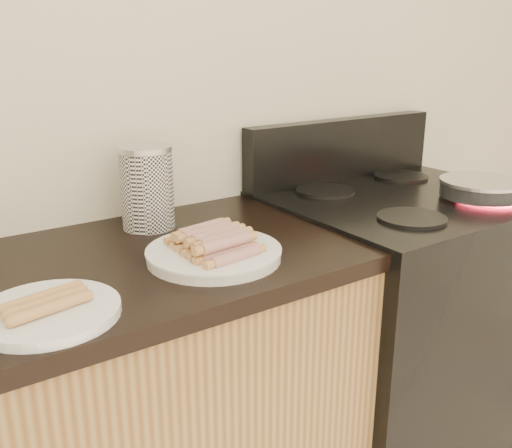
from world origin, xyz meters
TOP-DOWN VIEW (x-y plane):
  - wall_back at (0.00, 2.00)m, footprint 4.00×0.04m
  - stove at (0.78, 1.68)m, footprint 0.76×0.65m
  - stove_panel at (0.78, 1.96)m, footprint 0.76×0.06m
  - burner_near_left at (0.61, 1.51)m, footprint 0.18×0.18m
  - burner_near_right at (0.95, 1.51)m, footprint 0.18×0.18m
  - burner_far_left at (0.61, 1.84)m, footprint 0.18×0.18m
  - burner_far_right at (0.95, 1.84)m, footprint 0.18×0.18m
  - frying_pan at (0.93, 1.52)m, footprint 0.24×0.40m
  - main_plate at (0.06, 1.58)m, footprint 0.33×0.33m
  - side_plate at (-0.32, 1.51)m, footprint 0.28×0.28m
  - hotdog_pile at (0.06, 1.58)m, footprint 0.12×0.20m
  - plain_sausages at (-0.32, 1.51)m, footprint 0.14×0.10m
  - canister at (0.03, 1.87)m, footprint 0.14×0.14m

SIDE VIEW (x-z plane):
  - stove at x=0.78m, z-range 0.00..0.91m
  - side_plate at x=-0.32m, z-range 0.90..0.92m
  - main_plate at x=0.06m, z-range 0.90..0.92m
  - burner_near_left at x=0.61m, z-range 0.91..0.92m
  - burner_near_right at x=0.95m, z-range 0.91..0.92m
  - burner_far_left at x=0.61m, z-range 0.91..0.92m
  - burner_far_right at x=0.95m, z-range 0.91..0.92m
  - plain_sausages at x=-0.32m, z-range 0.92..0.94m
  - hotdog_pile at x=0.06m, z-range 0.92..0.97m
  - frying_pan at x=0.93m, z-range 0.92..0.97m
  - canister at x=0.03m, z-range 0.90..1.11m
  - stove_panel at x=0.78m, z-range 0.91..1.11m
  - wall_back at x=0.00m, z-range 0.00..2.60m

